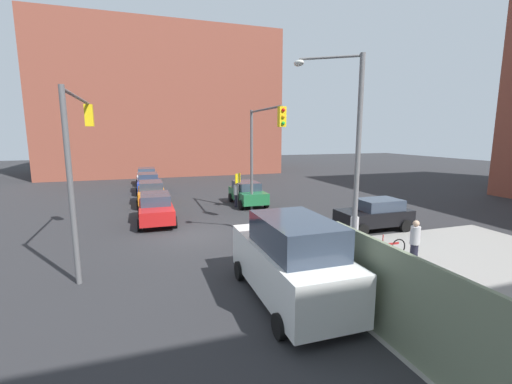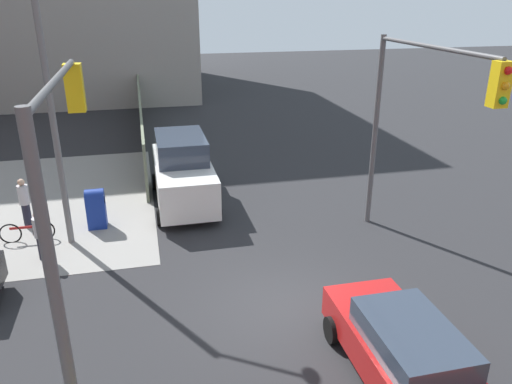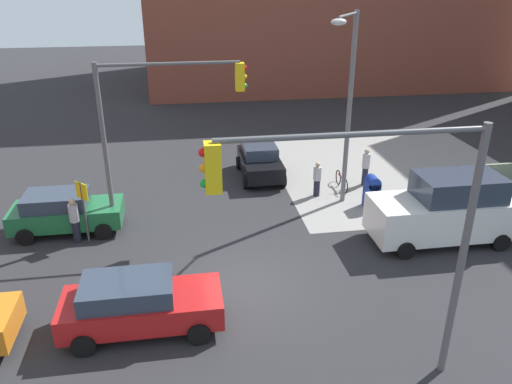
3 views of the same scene
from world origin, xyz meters
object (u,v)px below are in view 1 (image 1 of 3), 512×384
at_px(sedan_orange, 151,193).
at_px(van_white_delivery, 291,260).
at_px(street_lamp_corner, 349,142).
at_px(pedestrian_waiting, 236,194).
at_px(hatchback_white, 147,176).
at_px(pedestrian_walking_north, 354,229).
at_px(bicycle_at_crosswalk, 262,198).
at_px(coupe_red, 156,208).
at_px(traffic_signal_nw_corner, 262,140).
at_px(bicycle_leaning_on_fence, 388,248).
at_px(traffic_signal_se_corner, 79,143).
at_px(sedan_green, 247,193).
at_px(pedestrian_crossing, 415,242).
at_px(sedan_blue, 148,182).
at_px(coupe_black, 375,214).
at_px(mailbox_blue, 351,248).

bearing_deg(sedan_orange, van_white_delivery, 12.25).
relative_size(street_lamp_corner, pedestrian_waiting, 4.55).
xyz_separation_m(hatchback_white, pedestrian_waiting, (13.41, 5.73, 0.08)).
height_order(pedestrian_walking_north, bicycle_at_crosswalk, pedestrian_walking_north).
bearing_deg(sedan_orange, coupe_red, 1.03).
bearing_deg(traffic_signal_nw_corner, bicycle_leaning_on_fence, 18.51).
xyz_separation_m(traffic_signal_se_corner, bicycle_leaning_on_fence, (3.41, 11.70, -4.32)).
bearing_deg(street_lamp_corner, sedan_green, -176.28).
height_order(pedestrian_crossing, bicycle_leaning_on_fence, pedestrian_crossing).
distance_m(hatchback_white, pedestrian_crossing, 27.63).
bearing_deg(sedan_blue, pedestrian_walking_north, 24.51).
xyz_separation_m(street_lamp_corner, pedestrian_crossing, (1.80, 1.91, -3.76)).
bearing_deg(sedan_blue, traffic_signal_nw_corner, 28.56).
height_order(street_lamp_corner, van_white_delivery, street_lamp_corner).
relative_size(traffic_signal_nw_corner, pedestrian_crossing, 3.62).
distance_m(sedan_orange, bicycle_at_crosswalk, 8.00).
relative_size(pedestrian_waiting, bicycle_at_crosswalk, 1.01).
bearing_deg(traffic_signal_nw_corner, coupe_black, 46.49).
relative_size(traffic_signal_nw_corner, bicycle_leaning_on_fence, 3.71).
relative_size(pedestrian_walking_north, bicycle_leaning_on_fence, 0.92).
bearing_deg(hatchback_white, van_white_delivery, 7.86).
relative_size(street_lamp_corner, coupe_black, 2.08).
bearing_deg(van_white_delivery, bicycle_at_crosswalk, 163.97).
bearing_deg(pedestrian_crossing, bicycle_leaning_on_fence, 38.08).
xyz_separation_m(van_white_delivery, pedestrian_walking_north, (-3.62, 4.70, -0.45)).
height_order(street_lamp_corner, pedestrian_waiting, street_lamp_corner).
relative_size(pedestrian_waiting, pedestrian_walking_north, 1.09).
bearing_deg(sedan_green, coupe_red, -63.75).
bearing_deg(bicycle_at_crosswalk, sedan_orange, -103.32).
distance_m(street_lamp_corner, coupe_black, 6.13).
bearing_deg(sedan_green, sedan_blue, -139.73).
distance_m(pedestrian_walking_north, bicycle_leaning_on_fence, 1.64).
bearing_deg(mailbox_blue, street_lamp_corner, 157.76).
bearing_deg(pedestrian_crossing, mailbox_blue, 104.43).
bearing_deg(pedestrian_walking_north, bicycle_at_crosswalk, 80.89).
xyz_separation_m(street_lamp_corner, hatchback_white, (-24.20, -7.43, -3.86)).
height_order(mailbox_blue, sedan_green, sedan_green).
relative_size(sedan_orange, bicycle_at_crosswalk, 2.44).
xyz_separation_m(sedan_green, sedan_orange, (-2.31, -6.53, 0.00)).
distance_m(bicycle_leaning_on_fence, bicycle_at_crosswalk, 12.46).
bearing_deg(hatchback_white, mailbox_blue, 15.26).
xyz_separation_m(traffic_signal_nw_corner, coupe_red, (-0.71, -6.17, -3.78)).
relative_size(hatchback_white, coupe_red, 0.91).
bearing_deg(coupe_black, sedan_blue, -145.57).
distance_m(traffic_signal_nw_corner, pedestrian_crossing, 10.37).
distance_m(sedan_blue, pedestrian_waiting, 10.11).
height_order(street_lamp_corner, coupe_red, street_lamp_corner).
height_order(sedan_green, pedestrian_crossing, pedestrian_crossing).
bearing_deg(sedan_orange, traffic_signal_se_corner, -14.13).
bearing_deg(mailbox_blue, sedan_green, -178.89).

